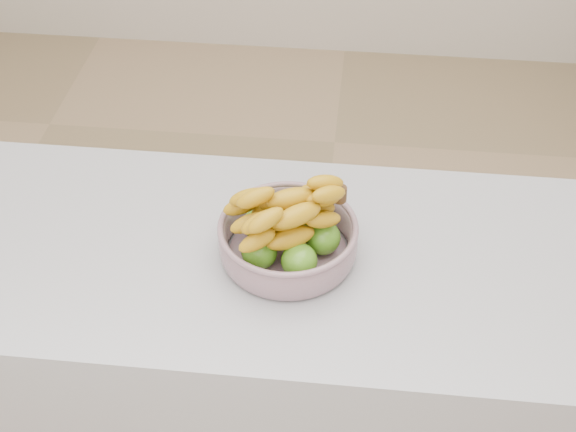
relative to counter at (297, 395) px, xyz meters
name	(u,v)px	position (x,y,z in m)	size (l,w,h in m)	color
ground	(309,380)	(0.00, 0.38, -0.45)	(4.00, 4.00, 0.00)	#997E5D
counter	(297,395)	(0.00, 0.00, 0.00)	(2.00, 0.60, 0.90)	#919199
fruit_bowl	(288,235)	(-0.02, 0.00, 0.50)	(0.27, 0.27, 0.16)	#8996A4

